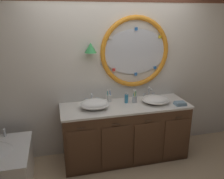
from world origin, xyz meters
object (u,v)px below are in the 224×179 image
(soap_dispenser, at_px, (126,98))
(folded_hand_towel, at_px, (180,103))
(sink_basin_right, at_px, (156,99))
(toothbrush_holder_right, at_px, (134,99))
(sink_basin_left, at_px, (95,104))
(toothbrush_holder_left, at_px, (109,98))

(soap_dispenser, xyz_separation_m, folded_hand_towel, (0.73, -0.28, -0.05))
(sink_basin_right, height_order, toothbrush_holder_right, toothbrush_holder_right)
(sink_basin_right, bearing_deg, soap_dispenser, 164.53)
(sink_basin_left, xyz_separation_m, toothbrush_holder_left, (0.26, 0.24, -0.01))
(sink_basin_left, bearing_deg, folded_hand_towel, -7.54)
(sink_basin_left, relative_size, folded_hand_towel, 2.53)
(toothbrush_holder_right, height_order, soap_dispenser, toothbrush_holder_right)
(toothbrush_holder_left, bearing_deg, toothbrush_holder_right, -22.00)
(sink_basin_right, xyz_separation_m, toothbrush_holder_left, (-0.65, 0.24, 0.00))
(soap_dispenser, bearing_deg, sink_basin_right, -15.47)
(sink_basin_left, bearing_deg, toothbrush_holder_left, 42.15)
(toothbrush_holder_right, bearing_deg, soap_dispenser, 170.06)
(sink_basin_right, xyz_separation_m, folded_hand_towel, (0.31, -0.16, -0.03))
(toothbrush_holder_right, distance_m, folded_hand_towel, 0.66)
(sink_basin_left, xyz_separation_m, soap_dispenser, (0.50, 0.12, 0.00))
(soap_dispenser, height_order, folded_hand_towel, soap_dispenser)
(soap_dispenser, bearing_deg, folded_hand_towel, -20.84)
(sink_basin_left, distance_m, folded_hand_towel, 1.24)
(sink_basin_left, xyz_separation_m, folded_hand_towel, (1.23, -0.16, -0.05))
(sink_basin_left, distance_m, toothbrush_holder_left, 0.35)
(sink_basin_left, height_order, toothbrush_holder_left, toothbrush_holder_left)
(sink_basin_right, height_order, soap_dispenser, soap_dispenser)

